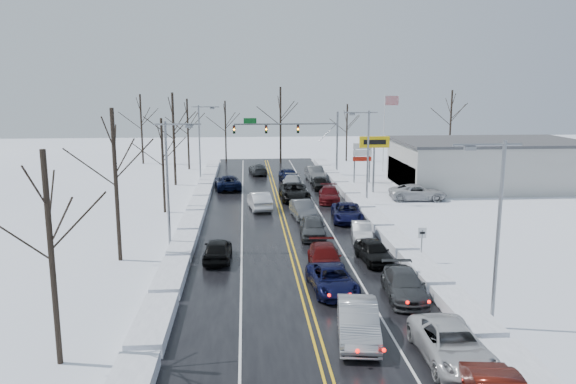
{
  "coord_description": "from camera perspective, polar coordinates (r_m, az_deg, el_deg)",
  "views": [
    {
      "loc": [
        -3.15,
        -42.33,
        11.52
      ],
      "look_at": [
        0.4,
        3.91,
        2.5
      ],
      "focal_mm": 35.0,
      "sensor_mm": 36.0,
      "label": 1
    }
  ],
  "objects": [
    {
      "name": "tree_far_e",
      "position": [
        89.06,
        16.25,
        7.88
      ],
      "size": [
        4.2,
        4.2,
        10.5
      ],
      "color": "#2D231C",
      "rests_on": "ground"
    },
    {
      "name": "queued_car_15",
      "position": [
        55.57,
        4.2,
        -0.99
      ],
      "size": [
        2.68,
        5.25,
        1.46
      ],
      "primitive_type": "imported",
      "rotation": [
        0.0,
        0.0,
        -0.13
      ],
      "color": "#48090D",
      "rests_on": "ground"
    },
    {
      "name": "streetlight_se",
      "position": [
        27.59,
        20.28,
        -2.69
      ],
      "size": [
        3.2,
        0.25,
        9.0
      ],
      "color": "slate",
      "rests_on": "ground"
    },
    {
      "name": "oncoming_car_0",
      "position": [
        52.23,
        -2.91,
        -1.75
      ],
      "size": [
        2.36,
        5.16,
        1.64
      ],
      "primitive_type": "imported",
      "rotation": [
        0.0,
        0.0,
        3.27
      ],
      "color": "white",
      "rests_on": "ground"
    },
    {
      "name": "tree_left_e",
      "position": [
        76.87,
        -10.17,
        7.19
      ],
      "size": [
        3.8,
        3.8,
        9.5
      ],
      "color": "#2D231C",
      "rests_on": "ground"
    },
    {
      "name": "queued_car_13",
      "position": [
        42.45,
        7.45,
        -4.84
      ],
      "size": [
        1.93,
        4.17,
        1.32
      ],
      "primitive_type": "imported",
      "rotation": [
        0.0,
        0.0,
        -0.13
      ],
      "color": "#94979C",
      "rests_on": "ground"
    },
    {
      "name": "road_surface",
      "position": [
        45.91,
        -0.31,
        -3.52
      ],
      "size": [
        14.0,
        84.0,
        0.01
      ],
      "primitive_type": "cube",
      "color": "black",
      "rests_on": "ground"
    },
    {
      "name": "queued_car_16",
      "position": [
        62.09,
        3.32,
        0.29
      ],
      "size": [
        1.73,
        4.11,
        1.39
      ],
      "primitive_type": "imported",
      "rotation": [
        0.0,
        0.0,
        -0.02
      ],
      "color": "black",
      "rests_on": "ground"
    },
    {
      "name": "queued_car_3",
      "position": [
        35.87,
        3.75,
        -7.75
      ],
      "size": [
        2.23,
        5.02,
        1.43
      ],
      "primitive_type": "imported",
      "rotation": [
        0.0,
        0.0,
        -0.05
      ],
      "color": "#4C0A0A",
      "rests_on": "ground"
    },
    {
      "name": "queued_car_1",
      "position": [
        26.75,
        7.08,
        -14.58
      ],
      "size": [
        2.45,
        5.3,
        1.68
      ],
      "primitive_type": "imported",
      "rotation": [
        0.0,
        0.0,
        -0.13
      ],
      "color": "#93959A",
      "rests_on": "ground"
    },
    {
      "name": "tree_left_b",
      "position": [
        37.55,
        -17.23,
        3.58
      ],
      "size": [
        4.0,
        4.0,
        10.0
      ],
      "color": "#2D231C",
      "rests_on": "ground"
    },
    {
      "name": "ground",
      "position": [
        43.98,
        -0.13,
        -4.18
      ],
      "size": [
        160.0,
        160.0,
        0.0
      ],
      "primitive_type": "plane",
      "color": "white",
      "rests_on": "ground"
    },
    {
      "name": "queued_car_4",
      "position": [
        42.83,
        2.5,
        -4.61
      ],
      "size": [
        2.13,
        4.75,
        1.58
      ],
      "primitive_type": "imported",
      "rotation": [
        0.0,
        0.0,
        -0.06
      ],
      "color": "#3C3F41",
      "rests_on": "ground"
    },
    {
      "name": "tree_far_b",
      "position": [
        83.54,
        -6.38,
        7.34
      ],
      "size": [
        3.6,
        3.6,
        9.0
      ],
      "color": "#2D231C",
      "rests_on": "ground"
    },
    {
      "name": "streetlight_nw",
      "position": [
        66.82,
        -8.83,
        5.54
      ],
      "size": [
        3.2,
        0.25,
        9.0
      ],
      "color": "slate",
      "rests_on": "ground"
    },
    {
      "name": "dealership_building",
      "position": [
        66.74,
        19.67,
        2.73
      ],
      "size": [
        20.4,
        12.4,
        5.3
      ],
      "color": "#AFAFAA",
      "rests_on": "ground"
    },
    {
      "name": "queued_car_10",
      "position": [
        25.58,
        16.23,
        -16.22
      ],
      "size": [
        2.56,
        5.52,
        1.53
      ],
      "primitive_type": "imported",
      "rotation": [
        0.0,
        0.0,
        -0.0
      ],
      "color": "silver",
      "rests_on": "ground"
    },
    {
      "name": "tires_plus_sign",
      "position": [
        60.25,
        8.76,
        4.66
      ],
      "size": [
        3.2,
        0.34,
        6.0
      ],
      "color": "slate",
      "rests_on": "ground"
    },
    {
      "name": "tree_left_c",
      "position": [
        51.17,
        -12.66,
        4.48
      ],
      "size": [
        3.4,
        3.4,
        8.5
      ],
      "color": "#2D231C",
      "rests_on": "ground"
    },
    {
      "name": "snow_bank_left",
      "position": [
        46.02,
        -9.81,
        -3.66
      ],
      "size": [
        1.66,
        72.0,
        0.68
      ],
      "primitive_type": "cube",
      "color": "white",
      "rests_on": "ground"
    },
    {
      "name": "tree_far_c",
      "position": [
        81.58,
        -0.77,
        8.31
      ],
      "size": [
        4.4,
        4.4,
        11.0
      ],
      "color": "#2D231C",
      "rests_on": "ground"
    },
    {
      "name": "streetlight_ne",
      "position": [
        53.92,
        7.92,
        4.29
      ],
      "size": [
        3.2,
        0.25,
        9.0
      ],
      "color": "slate",
      "rests_on": "ground"
    },
    {
      "name": "queued_car_17",
      "position": [
        67.39,
        2.76,
        1.15
      ],
      "size": [
        2.08,
        5.3,
        1.72
      ],
      "primitive_type": "imported",
      "rotation": [
        0.0,
        0.0,
        0.05
      ],
      "color": "#3E4143",
      "rests_on": "ground"
    },
    {
      "name": "flagpole",
      "position": [
        74.82,
        9.87,
        6.55
      ],
      "size": [
        1.87,
        1.2,
        10.0
      ],
      "color": "silver",
      "rests_on": "ground"
    },
    {
      "name": "parked_car_1",
      "position": [
        61.93,
        14.65,
        -0.08
      ],
      "size": [
        2.07,
        4.65,
        1.33
      ],
      "primitive_type": "imported",
      "rotation": [
        0.0,
        0.0,
        -0.05
      ],
      "color": "#393B3D",
      "rests_on": "ground"
    },
    {
      "name": "snow_bank_right",
      "position": [
        47.04,
        8.98,
        -3.31
      ],
      "size": [
        1.66,
        72.0,
        0.68
      ],
      "primitive_type": "cube",
      "color": "white",
      "rests_on": "ground"
    },
    {
      "name": "queued_car_7",
      "position": [
        61.79,
        0.4,
        0.26
      ],
      "size": [
        2.71,
        5.41,
        1.51
      ],
      "primitive_type": "imported",
      "rotation": [
        0.0,
        0.0,
        -0.12
      ],
      "color": "#A0A3A7",
      "rests_on": "ground"
    },
    {
      "name": "parked_car_2",
      "position": [
        68.04,
        11.22,
        1.04
      ],
      "size": [
        1.85,
        4.56,
        1.55
      ],
      "primitive_type": "imported",
      "rotation": [
        0.0,
        0.0,
        3.15
      ],
      "color": "#490909",
      "rests_on": "ground"
    },
    {
      "name": "tree_left_a",
      "position": [
        24.24,
        -23.18,
        -2.36
      ],
      "size": [
        3.6,
        3.6,
        9.0
      ],
      "color": "#2D231C",
      "rests_on": "ground"
    },
    {
      "name": "tree_far_d",
      "position": [
        84.39,
        6.01,
        7.15
      ],
      "size": [
        3.4,
        3.4,
        8.5
      ],
      "color": "#2D231C",
      "rests_on": "ground"
    },
    {
      "name": "tree_far_a",
      "position": [
        83.78,
        -14.72,
        7.54
      ],
      "size": [
        4.0,
        4.0,
        10.0
      ],
      "color": "#2D231C",
      "rests_on": "ground"
    },
    {
      "name": "tree_left_d",
      "position": [
        64.97,
        -11.58,
        7.09
      ],
      "size": [
        4.2,
        4.2,
        10.5
      ],
      "color": "#2D231C",
      "rests_on": "ground"
    },
    {
      "name": "queued_car_14",
      "position": [
        48.03,
        6.0,
        -2.93
      ],
      "size": [
        2.92,
        5.51,
        1.48
      ],
      "primitive_type": "imported",
      "rotation": [
        0.0,
        0.0,
        -0.09
      ],
      "color": "black",
      "rests_on": "ground"
    },
    {
      "name": "oncoming_car_2",
      "position": [
        72.19,
        -3.07,
        1.81
      ],
      "size": [
        2.54,
        5.01,
        1.4
      ],
      "primitive_type": "imported",
      "rotation": [
        0.0,
        0.0,
        3.27
      ],
      "color": "#3F4144",
      "rests_on": "ground"
    },
    {
      "name": "traffic_signal_mast",
      "position": [
        70.89,
        0.98,
        6.11
      ],
      "size": [
        13.28,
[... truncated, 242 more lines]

